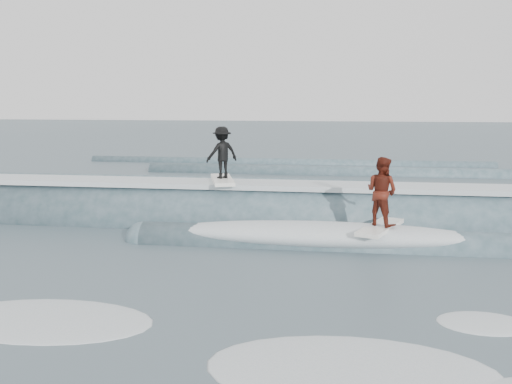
# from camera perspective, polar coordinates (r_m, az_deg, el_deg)

# --- Properties ---
(ground) EXTENTS (160.00, 160.00, 0.00)m
(ground) POSITION_cam_1_polar(r_m,az_deg,el_deg) (9.71, -5.16, -12.16)
(ground) COLOR #3E525A
(ground) RESTS_ON ground
(breaking_wave) EXTENTS (21.04, 3.92, 2.28)m
(breaking_wave) POSITION_cam_1_polar(r_m,az_deg,el_deg) (15.94, 1.18, -3.34)
(breaking_wave) COLOR #334D55
(breaking_wave) RESTS_ON ground
(surfer_black) EXTENTS (1.08, 2.07, 1.56)m
(surfer_black) POSITION_cam_1_polar(r_m,az_deg,el_deg) (16.12, -3.42, 3.61)
(surfer_black) COLOR white
(surfer_black) RESTS_ON ground
(surfer_red) EXTENTS (1.27, 2.06, 1.73)m
(surfer_red) POSITION_cam_1_polar(r_m,az_deg,el_deg) (13.74, 12.44, -0.37)
(surfer_red) COLOR white
(surfer_red) RESTS_ON ground
(whitewater) EXTENTS (9.99, 6.94, 0.10)m
(whitewater) POSITION_cam_1_polar(r_m,az_deg,el_deg) (7.95, -1.43, -17.24)
(whitewater) COLOR white
(whitewater) RESTS_ON ground
(far_swells) EXTENTS (33.07, 8.65, 0.80)m
(far_swells) POSITION_cam_1_polar(r_m,az_deg,el_deg) (26.82, 1.97, 1.77)
(far_swells) COLOR #334D55
(far_swells) RESTS_ON ground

